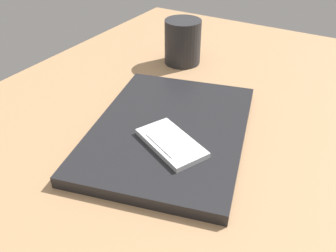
% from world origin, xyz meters
% --- Properties ---
extents(desk_surface, '(1.20, 0.80, 0.03)m').
position_xyz_m(desk_surface, '(0.00, 0.00, 0.01)').
color(desk_surface, '#9E7751').
rests_on(desk_surface, ground).
extents(laptop_closed, '(0.37, 0.31, 0.02)m').
position_xyz_m(laptop_closed, '(-0.00, 0.00, 0.04)').
color(laptop_closed, black).
rests_on(laptop_closed, desk_surface).
extents(cell_phone_on_laptop, '(0.10, 0.13, 0.01)m').
position_xyz_m(cell_phone_on_laptop, '(-0.04, -0.03, 0.05)').
color(cell_phone_on_laptop, silver).
rests_on(cell_phone_on_laptop, laptop_closed).
extents(coffee_mug, '(0.12, 0.08, 0.10)m').
position_xyz_m(coffee_mug, '(0.26, 0.12, 0.08)').
color(coffee_mug, '#262628').
rests_on(coffee_mug, desk_surface).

